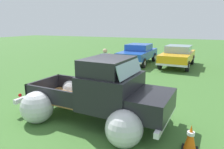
{
  "coord_description": "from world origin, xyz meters",
  "views": [
    {
      "loc": [
        2.92,
        -5.22,
        2.81
      ],
      "look_at": [
        0.0,
        1.5,
        1.06
      ],
      "focal_mm": 33.32,
      "sensor_mm": 36.0,
      "label": 1
    }
  ],
  "objects_px": {
    "show_car_1": "(178,55)",
    "spectator_0": "(105,63)",
    "lane_cone_0": "(191,138)",
    "vintage_pickup_truck": "(103,97)",
    "show_car_0": "(138,53)"
  },
  "relations": [
    {
      "from": "show_car_1",
      "to": "spectator_0",
      "type": "xyz_separation_m",
      "value": [
        -2.86,
        -5.61,
        0.17
      ]
    },
    {
      "from": "lane_cone_0",
      "to": "show_car_1",
      "type": "bearing_deg",
      "value": 98.07
    },
    {
      "from": "vintage_pickup_truck",
      "to": "show_car_0",
      "type": "relative_size",
      "value": 1.06
    },
    {
      "from": "show_car_0",
      "to": "lane_cone_0",
      "type": "xyz_separation_m",
      "value": [
        4.26,
        -10.18,
        -0.47
      ]
    },
    {
      "from": "spectator_0",
      "to": "lane_cone_0",
      "type": "xyz_separation_m",
      "value": [
        4.31,
        -4.57,
        -0.64
      ]
    },
    {
      "from": "vintage_pickup_truck",
      "to": "lane_cone_0",
      "type": "height_order",
      "value": "vintage_pickup_truck"
    },
    {
      "from": "show_car_0",
      "to": "spectator_0",
      "type": "distance_m",
      "value": 5.61
    },
    {
      "from": "show_car_1",
      "to": "lane_cone_0",
      "type": "relative_size",
      "value": 7.06
    },
    {
      "from": "show_car_0",
      "to": "show_car_1",
      "type": "bearing_deg",
      "value": 91.67
    },
    {
      "from": "lane_cone_0",
      "to": "show_car_0",
      "type": "bearing_deg",
      "value": 112.72
    },
    {
      "from": "spectator_0",
      "to": "show_car_1",
      "type": "bearing_deg",
      "value": 100.66
    },
    {
      "from": "show_car_1",
      "to": "lane_cone_0",
      "type": "distance_m",
      "value": 10.3
    },
    {
      "from": "spectator_0",
      "to": "lane_cone_0",
      "type": "distance_m",
      "value": 6.31
    },
    {
      "from": "vintage_pickup_truck",
      "to": "show_car_1",
      "type": "bearing_deg",
      "value": 87.38
    },
    {
      "from": "vintage_pickup_truck",
      "to": "spectator_0",
      "type": "distance_m",
      "value": 4.4
    }
  ]
}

